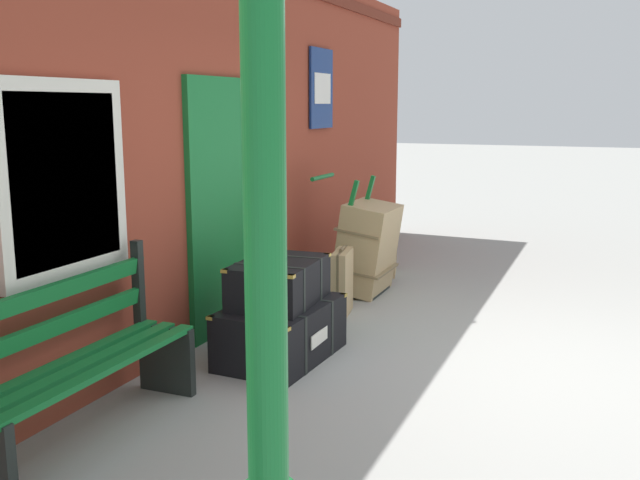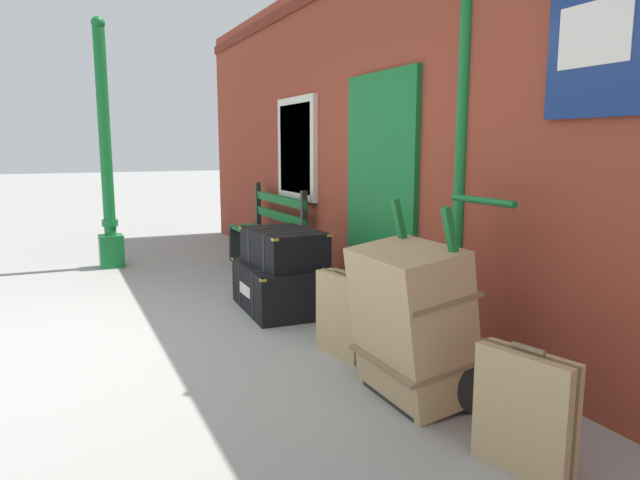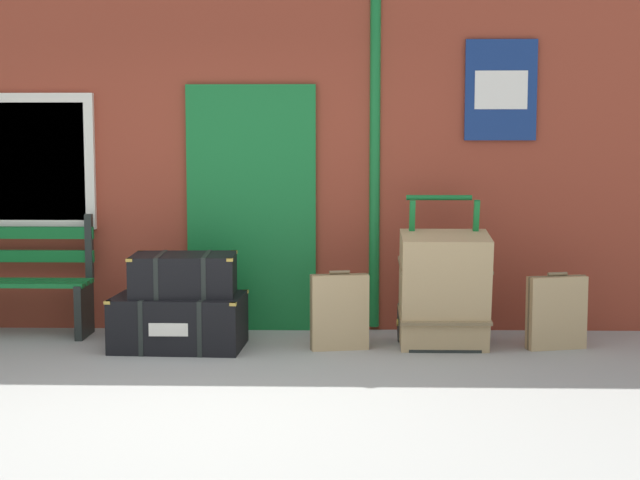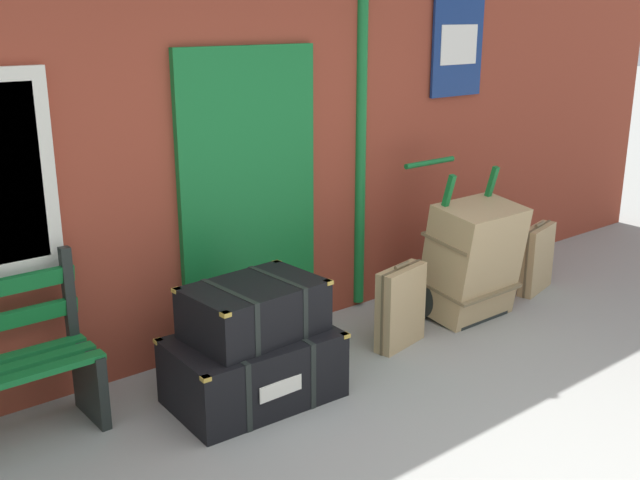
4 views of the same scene
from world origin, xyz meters
name	(u,v)px [view 2 (image 2 of 4)]	position (x,y,z in m)	size (l,w,h in m)	color
ground_plane	(86,349)	(0.00, 0.00, 0.00)	(60.00, 60.00, 0.00)	gray
brick_facade	(390,133)	(-0.01, 2.60, 1.60)	(10.40, 0.35, 3.20)	brown
lamp_post	(107,176)	(-3.01, 0.47, 1.13)	(0.28, 0.28, 2.97)	#146B2D
platform_bench	(268,234)	(-2.01, 2.16, 0.44)	(1.60, 0.43, 1.01)	#146B2D
steamer_trunk_base	(280,287)	(-0.38, 1.68, 0.21)	(1.04, 0.70, 0.43)	black
steamer_trunk_middle	(284,248)	(-0.34, 1.71, 0.58)	(0.84, 0.59, 0.33)	black
porters_trolley	(435,350)	(1.70, 1.89, 0.27)	(0.71, 0.67, 1.18)	black
large_brown_trunk	(411,322)	(1.70, 1.71, 0.47)	(0.70, 0.56, 0.93)	tan
suitcase_umber	(342,314)	(0.88, 1.67, 0.30)	(0.46, 0.22, 0.63)	tan
suitcase_caramel	(524,413)	(2.58, 1.73, 0.29)	(0.48, 0.24, 0.61)	tan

